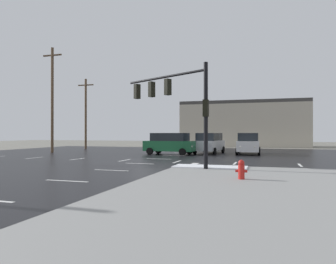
# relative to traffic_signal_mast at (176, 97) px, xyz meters

# --- Properties ---
(ground_plane) EXTENTS (120.00, 120.00, 0.00)m
(ground_plane) POSITION_rel_traffic_signal_mast_xyz_m (-3.02, 3.83, -4.08)
(ground_plane) COLOR slate
(road_asphalt) EXTENTS (44.00, 44.00, 0.02)m
(road_asphalt) POSITION_rel_traffic_signal_mast_xyz_m (-3.02, 3.83, -4.07)
(road_asphalt) COLOR black
(road_asphalt) RESTS_ON ground_plane
(snow_strip_curbside) EXTENTS (4.00, 1.60, 0.06)m
(snow_strip_curbside) POSITION_rel_traffic_signal_mast_xyz_m (1.98, -0.17, -3.91)
(snow_strip_curbside) COLOR white
(snow_strip_curbside) RESTS_ON sidewalk_corner
(lane_markings) EXTENTS (36.15, 36.15, 0.01)m
(lane_markings) POSITION_rel_traffic_signal_mast_xyz_m (-1.81, 2.46, -4.06)
(lane_markings) COLOR silver
(lane_markings) RESTS_ON road_asphalt
(traffic_signal_mast) EXTENTS (5.74, 3.16, 5.64)m
(traffic_signal_mast) POSITION_rel_traffic_signal_mast_xyz_m (0.00, 0.00, 0.00)
(traffic_signal_mast) COLOR black
(traffic_signal_mast) RESTS_ON sidewalk_corner
(fire_hydrant) EXTENTS (0.48, 0.26, 0.79)m
(fire_hydrant) POSITION_rel_traffic_signal_mast_xyz_m (3.97, -4.32, -3.55)
(fire_hydrant) COLOR red
(fire_hydrant) RESTS_ON sidewalk_corner
(strip_building_background) EXTENTS (18.87, 8.00, 6.93)m
(strip_building_background) POSITION_rel_traffic_signal_mast_xyz_m (1.70, 33.60, -0.62)
(strip_building_background) COLOR #BCB29E
(strip_building_background) RESTS_ON ground_plane
(suv_white) EXTENTS (2.22, 4.86, 2.03)m
(suv_white) POSITION_rel_traffic_signal_mast_xyz_m (3.36, 13.62, -2.99)
(suv_white) COLOR white
(suv_white) RESTS_ON road_asphalt
(suv_silver) EXTENTS (2.62, 5.00, 2.03)m
(suv_silver) POSITION_rel_traffic_signal_mast_xyz_m (-0.42, 13.82, -2.99)
(suv_silver) COLOR #B7BABF
(suv_silver) RESTS_ON road_asphalt
(suv_green) EXTENTS (4.98, 2.55, 2.03)m
(suv_green) POSITION_rel_traffic_signal_mast_xyz_m (-3.75, 11.18, -2.99)
(suv_green) COLOR #195933
(suv_green) RESTS_ON road_asphalt
(utility_pole_far) EXTENTS (2.20, 0.28, 10.96)m
(utility_pole_far) POSITION_rel_traffic_signal_mast_xyz_m (-16.33, 10.43, 1.62)
(utility_pole_far) COLOR brown
(utility_pole_far) RESTS_ON ground_plane
(utility_pole_distant) EXTENTS (2.20, 0.28, 9.12)m
(utility_pole_distant) POSITION_rel_traffic_signal_mast_xyz_m (-17.47, 18.74, 0.69)
(utility_pole_distant) COLOR brown
(utility_pole_distant) RESTS_ON ground_plane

